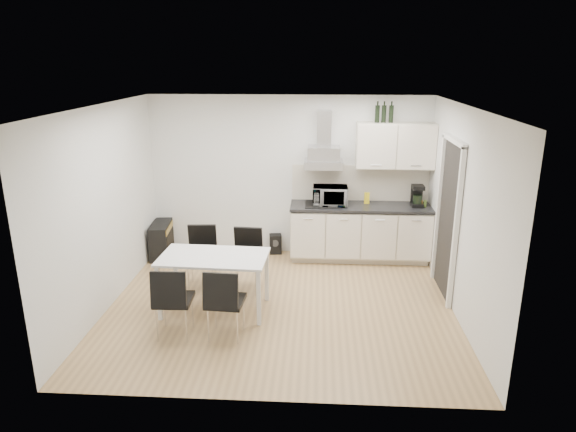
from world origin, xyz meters
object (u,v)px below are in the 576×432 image
at_px(dining_table, 214,262).
at_px(chair_far_left, 201,258).
at_px(chair_far_right, 246,261).
at_px(guitar_amp, 161,240).
at_px(chair_near_left, 174,301).
at_px(floor_speaker, 276,244).
at_px(chair_near_right, 225,302).
at_px(kitchenette, 363,210).

relative_size(dining_table, chair_far_left, 1.57).
bearing_deg(chair_far_left, chair_far_right, 168.37).
relative_size(dining_table, guitar_amp, 1.97).
relative_size(chair_far_right, chair_near_left, 1.00).
relative_size(guitar_amp, floor_speaker, 2.16).
xyz_separation_m(dining_table, chair_near_right, (0.26, -0.65, -0.22)).
xyz_separation_m(chair_far_left, chair_far_right, (0.64, -0.08, 0.00)).
xyz_separation_m(chair_far_right, guitar_amp, (-1.57, 1.22, -0.16)).
xyz_separation_m(chair_far_right, chair_near_right, (-0.06, -1.25, 0.00)).
distance_m(dining_table, floor_speaker, 2.22).
bearing_deg(guitar_amp, chair_near_right, -64.50).
bearing_deg(chair_far_left, guitar_amp, -55.57).
distance_m(chair_near_left, chair_near_right, 0.61).
bearing_deg(kitchenette, chair_far_left, -152.35).
xyz_separation_m(dining_table, guitar_amp, (-1.25, 1.82, -0.38)).
bearing_deg(floor_speaker, chair_near_right, -105.78).
relative_size(kitchenette, chair_far_left, 2.86).
bearing_deg(dining_table, guitar_amp, 127.07).
relative_size(chair_far_left, guitar_amp, 1.25).
distance_m(chair_far_right, chair_near_right, 1.25).
bearing_deg(dining_table, chair_far_left, 118.02).
bearing_deg(floor_speaker, kitchenette, -15.07).
bearing_deg(kitchenette, floor_speaker, 173.34).
xyz_separation_m(dining_table, chair_near_left, (-0.35, -0.65, -0.22)).
height_order(chair_far_right, chair_near_right, same).
distance_m(chair_near_right, guitar_amp, 2.90).
relative_size(chair_near_left, floor_speaker, 2.71).
xyz_separation_m(dining_table, chair_far_left, (-0.32, 0.68, -0.22)).
height_order(dining_table, chair_near_right, chair_near_right).
xyz_separation_m(kitchenette, chair_near_left, (-2.37, -2.56, -0.39)).
xyz_separation_m(chair_near_right, floor_speaker, (0.35, 2.72, -0.28)).
relative_size(kitchenette, guitar_amp, 3.58).
bearing_deg(chair_far_right, dining_table, 66.42).
xyz_separation_m(chair_far_left, chair_near_left, (-0.03, -1.33, 0.00)).
bearing_deg(chair_near_right, kitchenette, 59.05).
bearing_deg(chair_far_left, kitchenette, -157.05).
height_order(dining_table, chair_far_left, chair_far_left).
bearing_deg(chair_near_right, floor_speaker, 86.32).
distance_m(chair_far_left, floor_speaker, 1.70).
distance_m(chair_far_left, guitar_amp, 1.48).
height_order(chair_near_right, guitar_amp, chair_near_right).
bearing_deg(chair_far_right, chair_far_left, -2.40).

